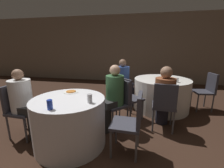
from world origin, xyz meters
TOP-DOWN VIEW (x-y plane):
  - ground_plane at (0.00, 0.00)m, footprint 16.00×16.00m
  - wall_back at (0.00, 4.60)m, footprint 16.00×0.06m
  - table_near at (-0.13, -0.06)m, footprint 1.08×1.08m
  - table_far at (1.39, 1.68)m, footprint 1.30×1.30m
  - chair_near_northeast at (0.51, 0.64)m, footprint 0.57×0.57m
  - chair_near_east at (0.81, -0.10)m, footprint 0.42×0.42m
  - chair_near_west at (-1.08, -0.01)m, footprint 0.42×0.42m
  - chair_far_south at (1.32, 0.62)m, footprint 0.43×0.43m
  - chair_far_east at (2.44, 1.83)m, footprint 0.45×0.45m
  - chair_far_southwest at (0.66, 0.91)m, footprint 0.57×0.57m
  - chair_far_west at (0.33, 1.78)m, footprint 0.44×0.44m
  - person_floral_shirt at (1.33, 0.78)m, footprint 0.36×0.52m
  - person_blue_shirt at (0.49, 1.77)m, footprint 0.51×0.36m
  - person_green_jacket at (0.40, 0.52)m, footprint 0.46×0.47m
  - person_white_shirt at (-0.92, -0.02)m, footprint 0.51×0.34m
  - pizza_plate_near at (-0.25, 0.25)m, footprint 0.25×0.25m
  - soda_can_silver at (0.24, -0.16)m, footprint 0.07×0.07m
  - soda_can_blue at (-0.16, -0.47)m, footprint 0.07×0.07m
  - bottle_far at (1.45, 1.67)m, footprint 0.09×0.09m
  - cup_far at (1.65, 1.39)m, footprint 0.07×0.07m

SIDE VIEW (x-z plane):
  - ground_plane at x=0.00m, z-range 0.00..0.00m
  - table_near at x=-0.13m, z-range 0.00..0.75m
  - table_far at x=1.39m, z-range 0.00..0.75m
  - chair_near_northeast at x=0.51m, z-range 0.09..0.98m
  - chair_near_east at x=0.81m, z-range 0.09..0.98m
  - chair_near_west at x=-1.08m, z-range 0.09..0.98m
  - chair_far_south at x=1.32m, z-range 0.09..0.98m
  - chair_far_east at x=2.44m, z-range 0.09..0.98m
  - chair_far_southwest at x=0.66m, z-range 0.09..0.98m
  - chair_far_west at x=0.33m, z-range 0.09..0.98m
  - person_white_shirt at x=-0.92m, z-range 0.01..1.16m
  - person_green_jacket at x=0.40m, z-range 0.00..1.19m
  - person_floral_shirt at x=1.33m, z-range 0.02..1.18m
  - person_blue_shirt at x=0.49m, z-range 0.01..1.20m
  - pizza_plate_near at x=-0.25m, z-range 0.74..0.76m
  - cup_far at x=1.65m, z-range 0.75..0.85m
  - soda_can_silver at x=0.24m, z-range 0.75..0.87m
  - soda_can_blue at x=-0.16m, z-range 0.75..0.87m
  - bottle_far at x=1.45m, z-range 0.75..0.99m
  - wall_back at x=0.00m, z-range 0.00..2.80m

